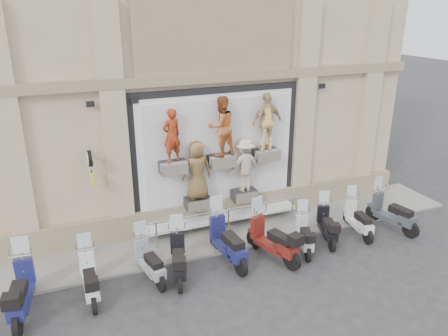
{
  "coord_description": "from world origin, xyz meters",
  "views": [
    {
      "loc": [
        -4.73,
        -9.27,
        6.85
      ],
      "look_at": [
        -0.19,
        1.9,
        2.34
      ],
      "focal_mm": 35.0,
      "sensor_mm": 36.0,
      "label": 1
    }
  ],
  "objects_px": {
    "scooter_h": "(328,220)",
    "scooter_d": "(178,251)",
    "scooter_j": "(393,206)",
    "scooter_e": "(227,234)",
    "scooter_b": "(89,271)",
    "scooter_g": "(305,229)",
    "guard_rail": "(228,222)",
    "scooter_a": "(19,283)",
    "scooter_f": "(273,232)",
    "scooter_c": "(149,255)",
    "scooter_i": "(359,213)",
    "clock_sign_bracket": "(90,163)"
  },
  "relations": [
    {
      "from": "scooter_h",
      "to": "scooter_d",
      "type": "bearing_deg",
      "value": -158.96
    },
    {
      "from": "scooter_h",
      "to": "scooter_j",
      "type": "height_order",
      "value": "scooter_j"
    },
    {
      "from": "scooter_e",
      "to": "scooter_h",
      "type": "relative_size",
      "value": 1.22
    },
    {
      "from": "scooter_b",
      "to": "scooter_j",
      "type": "distance_m",
      "value": 9.45
    },
    {
      "from": "scooter_g",
      "to": "scooter_j",
      "type": "xyz_separation_m",
      "value": [
        3.33,
        0.07,
        0.11
      ]
    },
    {
      "from": "guard_rail",
      "to": "scooter_b",
      "type": "distance_m",
      "value": 4.65
    },
    {
      "from": "scooter_b",
      "to": "scooter_g",
      "type": "distance_m",
      "value": 6.12
    },
    {
      "from": "scooter_a",
      "to": "scooter_j",
      "type": "bearing_deg",
      "value": 8.28
    },
    {
      "from": "scooter_f",
      "to": "scooter_h",
      "type": "bearing_deg",
      "value": -9.51
    },
    {
      "from": "scooter_g",
      "to": "scooter_h",
      "type": "xyz_separation_m",
      "value": [
        0.93,
        0.22,
        0.02
      ]
    },
    {
      "from": "scooter_d",
      "to": "scooter_e",
      "type": "relative_size",
      "value": 0.88
    },
    {
      "from": "scooter_a",
      "to": "scooter_f",
      "type": "relative_size",
      "value": 1.0
    },
    {
      "from": "scooter_d",
      "to": "scooter_e",
      "type": "height_order",
      "value": "scooter_e"
    },
    {
      "from": "scooter_j",
      "to": "scooter_d",
      "type": "bearing_deg",
      "value": 168.1
    },
    {
      "from": "scooter_g",
      "to": "scooter_c",
      "type": "bearing_deg",
      "value": -162.1
    },
    {
      "from": "guard_rail",
      "to": "scooter_i",
      "type": "bearing_deg",
      "value": -20.36
    },
    {
      "from": "scooter_e",
      "to": "scooter_f",
      "type": "bearing_deg",
      "value": -20.43
    },
    {
      "from": "scooter_d",
      "to": "scooter_i",
      "type": "relative_size",
      "value": 1.08
    },
    {
      "from": "clock_sign_bracket",
      "to": "scooter_c",
      "type": "bearing_deg",
      "value": -59.29
    },
    {
      "from": "clock_sign_bracket",
      "to": "scooter_d",
      "type": "height_order",
      "value": "clock_sign_bracket"
    },
    {
      "from": "scooter_a",
      "to": "scooter_h",
      "type": "xyz_separation_m",
      "value": [
        8.6,
        0.21,
        -0.13
      ]
    },
    {
      "from": "clock_sign_bracket",
      "to": "scooter_g",
      "type": "bearing_deg",
      "value": -20.46
    },
    {
      "from": "scooter_f",
      "to": "scooter_h",
      "type": "height_order",
      "value": "scooter_f"
    },
    {
      "from": "scooter_c",
      "to": "scooter_f",
      "type": "bearing_deg",
      "value": -15.64
    },
    {
      "from": "guard_rail",
      "to": "scooter_f",
      "type": "relative_size",
      "value": 2.44
    },
    {
      "from": "clock_sign_bracket",
      "to": "scooter_f",
      "type": "relative_size",
      "value": 0.49
    },
    {
      "from": "scooter_c",
      "to": "scooter_h",
      "type": "height_order",
      "value": "scooter_c"
    },
    {
      "from": "scooter_b",
      "to": "scooter_f",
      "type": "xyz_separation_m",
      "value": [
        5.03,
        -0.12,
        0.1
      ]
    },
    {
      "from": "scooter_d",
      "to": "scooter_i",
      "type": "xyz_separation_m",
      "value": [
        5.95,
        0.12,
        -0.05
      ]
    },
    {
      "from": "scooter_i",
      "to": "scooter_e",
      "type": "bearing_deg",
      "value": -171.87
    },
    {
      "from": "scooter_c",
      "to": "scooter_e",
      "type": "distance_m",
      "value": 2.23
    },
    {
      "from": "scooter_d",
      "to": "scooter_h",
      "type": "relative_size",
      "value": 1.08
    },
    {
      "from": "clock_sign_bracket",
      "to": "scooter_e",
      "type": "height_order",
      "value": "clock_sign_bracket"
    },
    {
      "from": "scooter_a",
      "to": "scooter_c",
      "type": "height_order",
      "value": "scooter_a"
    },
    {
      "from": "scooter_c",
      "to": "scooter_d",
      "type": "distance_m",
      "value": 0.75
    },
    {
      "from": "guard_rail",
      "to": "scooter_g",
      "type": "bearing_deg",
      "value": -43.1
    },
    {
      "from": "clock_sign_bracket",
      "to": "scooter_c",
      "type": "relative_size",
      "value": 0.58
    },
    {
      "from": "scooter_e",
      "to": "scooter_g",
      "type": "xyz_separation_m",
      "value": [
        2.35,
        -0.29,
        -0.18
      ]
    },
    {
      "from": "scooter_f",
      "to": "scooter_d",
      "type": "bearing_deg",
      "value": 159.96
    },
    {
      "from": "scooter_h",
      "to": "scooter_i",
      "type": "distance_m",
      "value": 1.17
    },
    {
      "from": "scooter_a",
      "to": "scooter_i",
      "type": "distance_m",
      "value": 9.77
    },
    {
      "from": "scooter_a",
      "to": "scooter_h",
      "type": "height_order",
      "value": "scooter_a"
    },
    {
      "from": "scooter_c",
      "to": "scooter_j",
      "type": "distance_m",
      "value": 7.9
    },
    {
      "from": "scooter_b",
      "to": "scooter_d",
      "type": "relative_size",
      "value": 0.97
    },
    {
      "from": "scooter_e",
      "to": "scooter_h",
      "type": "height_order",
      "value": "scooter_e"
    },
    {
      "from": "guard_rail",
      "to": "clock_sign_bracket",
      "type": "relative_size",
      "value": 4.96
    },
    {
      "from": "guard_rail",
      "to": "scooter_f",
      "type": "height_order",
      "value": "scooter_f"
    },
    {
      "from": "scooter_a",
      "to": "scooter_f",
      "type": "height_order",
      "value": "scooter_a"
    },
    {
      "from": "scooter_h",
      "to": "scooter_j",
      "type": "xyz_separation_m",
      "value": [
        2.4,
        -0.15,
        0.09
      ]
    },
    {
      "from": "scooter_a",
      "to": "scooter_e",
      "type": "xyz_separation_m",
      "value": [
        5.32,
        0.28,
        0.03
      ]
    }
  ]
}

